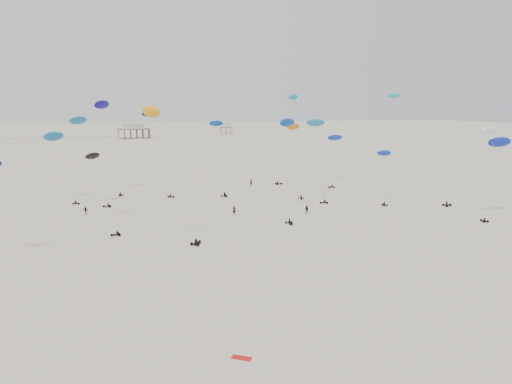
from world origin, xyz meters
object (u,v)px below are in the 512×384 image
object	(u,v)px
pavilion_small	(226,130)
pavilion_main	(134,132)
rig_4	(56,143)
rig_0	(288,148)
rig_8	(317,139)
spectator_0	(234,215)

from	to	relation	value
pavilion_small	pavilion_main	bearing A→B (deg)	-156.80
pavilion_main	rig_4	distance (m)	222.74
pavilion_main	rig_0	world-z (taller)	rig_0
rig_8	spectator_0	world-z (taller)	rig_8
pavilion_small	rig_8	size ratio (longest dim) A/B	0.46
pavilion_small	spectator_0	size ratio (longest dim) A/B	4.05
rig_0	rig_4	bearing A→B (deg)	-31.67
rig_0	rig_4	world-z (taller)	rig_0
pavilion_main	pavilion_small	world-z (taller)	pavilion_main
rig_4	rig_8	world-z (taller)	rig_8
rig_4	pavilion_small	bearing A→B (deg)	-164.25
rig_0	rig_8	xyz separation A→B (m)	(12.28, 13.78, 0.79)
rig_0	spectator_0	size ratio (longest dim) A/B	10.23
rig_8	spectator_0	distance (m)	30.35
rig_4	spectator_0	xyz separation A→B (m)	(35.91, -27.09, -13.50)
pavilion_main	rig_8	size ratio (longest dim) A/B	1.07
pavilion_main	rig_4	xyz separation A→B (m)	(-26.54, -220.96, 9.28)
pavilion_main	pavilion_small	distance (m)	76.16
rig_8	rig_0	bearing A→B (deg)	138.40
spectator_0	pavilion_small	bearing A→B (deg)	-68.04
rig_0	spectator_0	xyz separation A→B (m)	(-11.21, 0.76, -13.35)
pavilion_small	rig_8	xyz separation A→B (m)	(-37.15, -265.02, 10.65)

